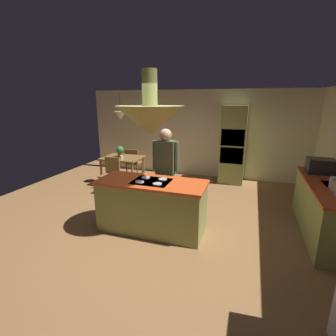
{
  "coord_description": "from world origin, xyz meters",
  "views": [
    {
      "loc": [
        1.55,
        -3.96,
        2.25
      ],
      "look_at": [
        0.1,
        0.4,
        1.0
      ],
      "focal_mm": 26.76,
      "sensor_mm": 36.0,
      "label": 1
    }
  ],
  "objects_px": {
    "dining_table": "(123,161)",
    "chair_facing_island": "(111,172)",
    "person_at_island": "(166,167)",
    "canister_sugar": "(336,187)",
    "kitchen_island": "(152,206)",
    "potted_plant_on_table": "(120,151)",
    "microwave_on_counter": "(321,166)",
    "chair_by_back_wall": "(133,161)",
    "oven_tower": "(233,145)",
    "cup_on_table": "(121,157)",
    "canister_tea": "(333,182)"
  },
  "relations": [
    {
      "from": "potted_plant_on_table",
      "to": "cup_on_table",
      "type": "distance_m",
      "value": 0.27
    },
    {
      "from": "oven_tower",
      "to": "potted_plant_on_table",
      "type": "relative_size",
      "value": 7.07
    },
    {
      "from": "oven_tower",
      "to": "person_at_island",
      "type": "xyz_separation_m",
      "value": [
        -1.07,
        -2.58,
        -0.06
      ]
    },
    {
      "from": "canister_tea",
      "to": "microwave_on_counter",
      "type": "bearing_deg",
      "value": 90.0
    },
    {
      "from": "person_at_island",
      "to": "canister_sugar",
      "type": "height_order",
      "value": "person_at_island"
    },
    {
      "from": "chair_facing_island",
      "to": "cup_on_table",
      "type": "bearing_deg",
      "value": 78.39
    },
    {
      "from": "cup_on_table",
      "to": "microwave_on_counter",
      "type": "bearing_deg",
      "value": -5.63
    },
    {
      "from": "canister_sugar",
      "to": "canister_tea",
      "type": "distance_m",
      "value": 0.18
    },
    {
      "from": "oven_tower",
      "to": "canister_tea",
      "type": "xyz_separation_m",
      "value": [
        1.74,
        -2.63,
        -0.06
      ]
    },
    {
      "from": "chair_by_back_wall",
      "to": "potted_plant_on_table",
      "type": "relative_size",
      "value": 2.9
    },
    {
      "from": "dining_table",
      "to": "chair_facing_island",
      "type": "distance_m",
      "value": 0.65
    },
    {
      "from": "canister_tea",
      "to": "potted_plant_on_table",
      "type": "bearing_deg",
      "value": 162.14
    },
    {
      "from": "chair_by_back_wall",
      "to": "canister_tea",
      "type": "distance_m",
      "value": 5.03
    },
    {
      "from": "potted_plant_on_table",
      "to": "microwave_on_counter",
      "type": "bearing_deg",
      "value": -7.89
    },
    {
      "from": "cup_on_table",
      "to": "chair_facing_island",
      "type": "bearing_deg",
      "value": -101.61
    },
    {
      "from": "kitchen_island",
      "to": "cup_on_table",
      "type": "xyz_separation_m",
      "value": [
        -1.61,
        1.9,
        0.34
      ]
    },
    {
      "from": "potted_plant_on_table",
      "to": "cup_on_table",
      "type": "xyz_separation_m",
      "value": [
        0.14,
        -0.2,
        -0.12
      ]
    },
    {
      "from": "person_at_island",
      "to": "potted_plant_on_table",
      "type": "distance_m",
      "value": 2.28
    },
    {
      "from": "oven_tower",
      "to": "microwave_on_counter",
      "type": "distance_m",
      "value": 2.49
    },
    {
      "from": "oven_tower",
      "to": "dining_table",
      "type": "xyz_separation_m",
      "value": [
        -2.8,
        -1.14,
        -0.41
      ]
    },
    {
      "from": "dining_table",
      "to": "chair_facing_island",
      "type": "height_order",
      "value": "chair_facing_island"
    },
    {
      "from": "chair_facing_island",
      "to": "potted_plant_on_table",
      "type": "distance_m",
      "value": 0.76
    },
    {
      "from": "oven_tower",
      "to": "cup_on_table",
      "type": "distance_m",
      "value": 3.04
    },
    {
      "from": "chair_facing_island",
      "to": "kitchen_island",
      "type": "bearing_deg",
      "value": -40.85
    },
    {
      "from": "canister_tea",
      "to": "dining_table",
      "type": "bearing_deg",
      "value": 161.86
    },
    {
      "from": "chair_by_back_wall",
      "to": "canister_sugar",
      "type": "xyz_separation_m",
      "value": [
        4.54,
        -2.3,
        0.48
      ]
    },
    {
      "from": "dining_table",
      "to": "potted_plant_on_table",
      "type": "relative_size",
      "value": 3.47
    },
    {
      "from": "kitchen_island",
      "to": "cup_on_table",
      "type": "height_order",
      "value": "kitchen_island"
    },
    {
      "from": "kitchen_island",
      "to": "microwave_on_counter",
      "type": "distance_m",
      "value": 3.25
    },
    {
      "from": "chair_facing_island",
      "to": "canister_tea",
      "type": "bearing_deg",
      "value": -10.69
    },
    {
      "from": "canister_sugar",
      "to": "oven_tower",
      "type": "bearing_deg",
      "value": 121.76
    },
    {
      "from": "chair_facing_island",
      "to": "canister_tea",
      "type": "distance_m",
      "value": 4.65
    },
    {
      "from": "potted_plant_on_table",
      "to": "chair_facing_island",
      "type": "bearing_deg",
      "value": -84.97
    },
    {
      "from": "canister_sugar",
      "to": "chair_facing_island",
      "type": "bearing_deg",
      "value": 167.13
    },
    {
      "from": "dining_table",
      "to": "oven_tower",
      "type": "bearing_deg",
      "value": 22.21
    },
    {
      "from": "cup_on_table",
      "to": "microwave_on_counter",
      "type": "xyz_separation_m",
      "value": [
        4.45,
        -0.44,
        0.25
      ]
    },
    {
      "from": "oven_tower",
      "to": "dining_table",
      "type": "relative_size",
      "value": 2.04
    },
    {
      "from": "potted_plant_on_table",
      "to": "microwave_on_counter",
      "type": "xyz_separation_m",
      "value": [
        4.59,
        -0.64,
        0.13
      ]
    },
    {
      "from": "potted_plant_on_table",
      "to": "canister_tea",
      "type": "height_order",
      "value": "canister_tea"
    },
    {
      "from": "person_at_island",
      "to": "canister_sugar",
      "type": "relative_size",
      "value": 11.75
    },
    {
      "from": "chair_by_back_wall",
      "to": "cup_on_table",
      "type": "bearing_deg",
      "value": 95.98
    },
    {
      "from": "oven_tower",
      "to": "potted_plant_on_table",
      "type": "distance_m",
      "value": 3.08
    },
    {
      "from": "canister_sugar",
      "to": "canister_tea",
      "type": "bearing_deg",
      "value": 90.0
    },
    {
      "from": "potted_plant_on_table",
      "to": "canister_tea",
      "type": "distance_m",
      "value": 4.83
    },
    {
      "from": "dining_table",
      "to": "canister_sugar",
      "type": "height_order",
      "value": "canister_sugar"
    },
    {
      "from": "kitchen_island",
      "to": "potted_plant_on_table",
      "type": "distance_m",
      "value": 2.77
    },
    {
      "from": "kitchen_island",
      "to": "microwave_on_counter",
      "type": "relative_size",
      "value": 4.09
    },
    {
      "from": "chair_facing_island",
      "to": "chair_by_back_wall",
      "type": "relative_size",
      "value": 1.0
    },
    {
      "from": "dining_table",
      "to": "chair_facing_island",
      "type": "relative_size",
      "value": 1.2
    },
    {
      "from": "chair_facing_island",
      "to": "microwave_on_counter",
      "type": "bearing_deg",
      "value": -0.17
    }
  ]
}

